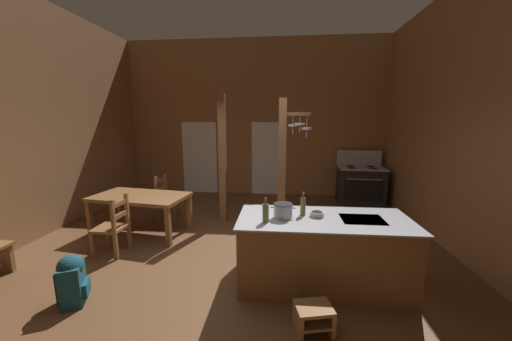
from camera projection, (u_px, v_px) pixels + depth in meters
name	position (u px, v px, depth m)	size (l,w,h in m)	color
ground_plane	(226.00, 265.00, 4.19)	(7.88, 8.78, 0.10)	brown
wall_back	(254.00, 119.00, 7.76)	(7.88, 0.14, 4.28)	#93663F
wall_right	(509.00, 118.00, 3.43)	(0.14, 8.78, 4.28)	#93663F
glazed_door_back_left	(200.00, 158.00, 8.05)	(1.00, 0.01, 2.05)	white
glazed_panel_back_right	(267.00, 159.00, 7.86)	(0.84, 0.01, 2.05)	white
kitchen_island	(322.00, 251.00, 3.57)	(2.17, 0.99, 0.90)	brown
stove_range	(360.00, 184.00, 7.11)	(1.17, 0.86, 1.32)	black
support_post_with_pot_rack	(284.00, 159.00, 5.12)	(0.60, 0.20, 2.63)	brown
support_post_center	(223.00, 160.00, 5.67)	(0.14, 0.14, 2.63)	brown
step_stool	(313.00, 317.00, 2.76)	(0.41, 0.36, 0.30)	brown
dining_table	(140.00, 200.00, 5.15)	(1.80, 1.12, 0.74)	brown
ladderback_chair_near_window	(167.00, 198.00, 6.00)	(0.48, 0.48, 0.95)	brown
ladderback_chair_by_post	(113.00, 227.00, 4.39)	(0.44, 0.44, 0.95)	brown
backpack	(72.00, 278.00, 3.20)	(0.37, 0.38, 0.60)	#194756
stockpot_on_counter	(283.00, 211.00, 3.49)	(0.31, 0.24, 0.18)	#A8AAB2
mixing_bowl_on_counter	(317.00, 214.00, 3.54)	(0.17, 0.17, 0.06)	#B2A893
bottle_tall_on_counter	(266.00, 213.00, 3.33)	(0.08, 0.08, 0.30)	brown
bottle_short_on_counter	(303.00, 206.00, 3.58)	(0.07, 0.07, 0.31)	brown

